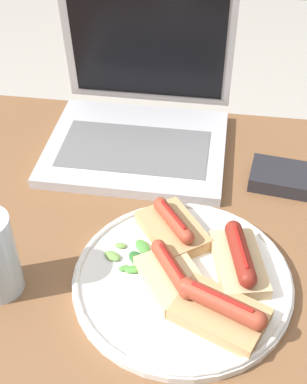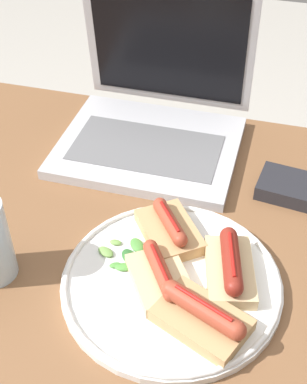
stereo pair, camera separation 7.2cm
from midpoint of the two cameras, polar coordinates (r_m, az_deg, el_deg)
name	(u,v)px [view 2 (the right image)]	position (r m, az deg, el deg)	size (l,w,h in m)	color
desk	(82,256)	(0.93, -5.48, -6.93)	(1.15, 0.66, 0.78)	brown
laptop	(154,117)	(0.97, 2.25, 7.90)	(0.31, 0.28, 0.26)	#B7B7BC
plate	(171,282)	(0.73, 4.77, -9.63)	(0.30, 0.30, 0.02)	white
sausage_toast_left	(160,276)	(0.72, 3.62, -9.08)	(0.11, 0.12, 0.04)	#D6B784
sausage_toast_middle	(202,316)	(0.68, 8.30, -13.10)	(0.13, 0.11, 0.05)	tan
sausage_toast_right	(230,267)	(0.73, 11.01, -7.99)	(0.09, 0.13, 0.05)	#D6B784
sausage_toast_extra	(170,229)	(0.78, 4.38, -4.09)	(0.12, 0.13, 0.04)	tan
salad_pile	(125,253)	(0.76, -0.28, -6.69)	(0.07, 0.07, 0.01)	#2D662D
external_drive	(289,187)	(0.90, 16.47, 0.42)	(0.11, 0.09, 0.02)	#232328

